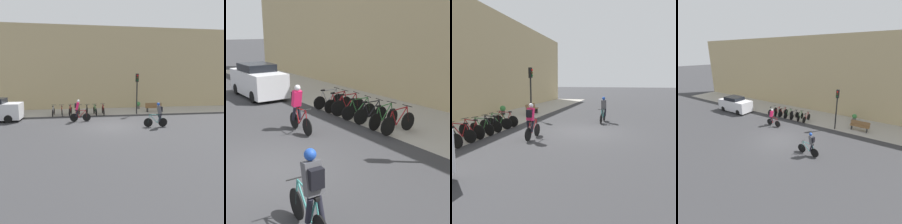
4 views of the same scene
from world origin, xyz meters
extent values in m
plane|color=#333335|center=(0.00, 0.00, 0.00)|extent=(200.00, 200.00, 0.00)
cube|color=#A39E93|center=(0.00, 6.75, 0.00)|extent=(44.00, 4.50, 0.01)
cube|color=tan|center=(0.00, 9.30, 4.45)|extent=(44.00, 0.60, 8.90)
cylinder|color=black|center=(-1.69, 2.13, 0.32)|extent=(0.65, 0.04, 0.65)
cylinder|color=black|center=(-2.70, 2.13, 0.32)|extent=(0.65, 0.04, 0.65)
cylinder|color=maroon|center=(-2.04, 2.13, 0.61)|extent=(0.56, 0.04, 0.62)
cylinder|color=maroon|center=(-2.41, 2.13, 0.59)|extent=(0.26, 0.04, 0.58)
cylinder|color=maroon|center=(-2.15, 2.13, 0.89)|extent=(0.75, 0.04, 0.07)
cylinder|color=maroon|center=(-2.50, 2.13, 0.32)|extent=(0.41, 0.03, 0.05)
cylinder|color=maroon|center=(-2.61, 2.13, 0.60)|extent=(0.21, 0.03, 0.56)
cylinder|color=maroon|center=(-1.73, 2.13, 0.61)|extent=(0.12, 0.04, 0.58)
cylinder|color=black|center=(-1.77, 2.13, 0.94)|extent=(0.03, 0.46, 0.03)
cube|color=black|center=(-2.52, 2.13, 0.91)|extent=(0.20, 0.08, 0.06)
cube|color=#EA1E56|center=(-2.42, 2.13, 1.24)|extent=(0.32, 0.32, 0.63)
sphere|color=silver|center=(-2.34, 2.13, 1.65)|extent=(0.22, 0.22, 0.22)
cylinder|color=black|center=(-2.47, 2.02, 0.67)|extent=(0.28, 0.11, 0.56)
cylinder|color=black|center=(-2.47, 2.24, 0.67)|extent=(0.24, 0.11, 0.56)
cube|color=black|center=(-2.56, 2.13, 1.29)|extent=(0.14, 0.26, 0.36)
cylinder|color=black|center=(2.58, -0.58, 0.32)|extent=(0.65, 0.09, 0.65)
cylinder|color=black|center=(3.65, -0.67, 0.32)|extent=(0.65, 0.09, 0.65)
cylinder|color=teal|center=(2.94, -0.61, 0.60)|extent=(0.59, 0.09, 0.62)
cylinder|color=teal|center=(3.34, -0.64, 0.59)|extent=(0.28, 0.06, 0.58)
cylinder|color=teal|center=(3.06, -0.62, 0.89)|extent=(0.80, 0.10, 0.07)
cylinder|color=teal|center=(3.43, -0.65, 0.31)|extent=(0.43, 0.07, 0.05)
cylinder|color=teal|center=(3.55, -0.66, 0.60)|extent=(0.23, 0.05, 0.56)
cylinder|color=teal|center=(2.62, -0.58, 0.61)|extent=(0.12, 0.05, 0.59)
cylinder|color=black|center=(2.67, -0.59, 0.94)|extent=(0.06, 0.46, 0.03)
cube|color=black|center=(3.46, -0.65, 0.91)|extent=(0.21, 0.10, 0.06)
cube|color=#4C4C51|center=(3.36, -0.64, 1.24)|extent=(0.34, 0.34, 0.63)
sphere|color=#1E47AD|center=(3.28, -0.64, 1.65)|extent=(0.24, 0.24, 0.22)
cylinder|color=black|center=(3.41, -0.54, 0.67)|extent=(0.28, 0.13, 0.56)
cylinder|color=black|center=(3.40, -0.76, 0.67)|extent=(0.25, 0.13, 0.56)
cube|color=black|center=(3.50, -0.65, 1.29)|extent=(0.16, 0.27, 0.36)
cylinder|color=black|center=(-4.60, 5.54, 0.32)|extent=(0.05, 0.64, 0.64)
cylinder|color=black|center=(-4.62, 4.48, 0.32)|extent=(0.05, 0.64, 0.64)
cylinder|color=#99999E|center=(-4.60, 5.18, 0.60)|extent=(0.05, 0.58, 0.62)
cylinder|color=#99999E|center=(-4.61, 4.79, 0.59)|extent=(0.05, 0.27, 0.58)
cylinder|color=#99999E|center=(-4.61, 5.06, 0.88)|extent=(0.05, 0.78, 0.07)
cylinder|color=#99999E|center=(-4.61, 4.69, 0.31)|extent=(0.04, 0.42, 0.05)
cylinder|color=#99999E|center=(-4.62, 4.58, 0.59)|extent=(0.04, 0.22, 0.56)
cylinder|color=#99999E|center=(-4.60, 5.50, 0.61)|extent=(0.04, 0.12, 0.59)
cylinder|color=black|center=(-4.60, 5.45, 0.94)|extent=(0.46, 0.04, 0.03)
cube|color=black|center=(-4.61, 4.67, 0.91)|extent=(0.08, 0.20, 0.06)
cylinder|color=black|center=(-3.90, 5.51, 0.31)|extent=(0.11, 0.63, 0.63)
cylinder|color=black|center=(-3.79, 4.51, 0.31)|extent=(0.11, 0.63, 0.63)
cylinder|color=maroon|center=(-3.86, 5.17, 0.60)|extent=(0.10, 0.56, 0.62)
cylinder|color=maroon|center=(-3.82, 4.80, 0.58)|extent=(0.07, 0.26, 0.58)
cylinder|color=maroon|center=(-3.85, 5.06, 0.88)|extent=(0.13, 0.75, 0.07)
cylinder|color=maroon|center=(-3.81, 4.71, 0.31)|extent=(0.08, 0.41, 0.05)
cylinder|color=maroon|center=(-3.80, 4.60, 0.59)|extent=(0.06, 0.21, 0.56)
cylinder|color=maroon|center=(-3.90, 5.47, 0.60)|extent=(0.05, 0.12, 0.58)
cylinder|color=black|center=(-3.89, 5.43, 0.93)|extent=(0.46, 0.08, 0.03)
cube|color=black|center=(-3.81, 4.69, 0.90)|extent=(0.10, 0.21, 0.06)
cylinder|color=black|center=(-3.02, 5.50, 0.36)|extent=(0.12, 0.72, 0.72)
cylinder|color=black|center=(-3.14, 4.53, 0.36)|extent=(0.12, 0.72, 0.72)
cylinder|color=maroon|center=(-3.06, 5.17, 0.64)|extent=(0.10, 0.54, 0.62)
cylinder|color=maroon|center=(-3.11, 4.81, 0.62)|extent=(0.07, 0.26, 0.58)
cylinder|color=maroon|center=(-3.08, 5.06, 0.92)|extent=(0.13, 0.72, 0.07)
cylinder|color=maroon|center=(-3.12, 4.72, 0.35)|extent=(0.08, 0.39, 0.05)
cylinder|color=maroon|center=(-3.13, 4.61, 0.63)|extent=(0.06, 0.21, 0.56)
cylinder|color=maroon|center=(-3.03, 5.46, 0.65)|extent=(0.05, 0.12, 0.58)
cylinder|color=black|center=(-3.03, 5.42, 0.98)|extent=(0.46, 0.08, 0.03)
cube|color=black|center=(-3.12, 4.70, 0.95)|extent=(0.10, 0.21, 0.06)
cylinder|color=black|center=(-2.25, 5.53, 0.31)|extent=(0.11, 0.62, 0.62)
cylinder|color=black|center=(-2.38, 4.49, 0.31)|extent=(0.11, 0.62, 0.62)
cylinder|color=#2D6B33|center=(-2.30, 5.18, 0.59)|extent=(0.11, 0.58, 0.62)
cylinder|color=#2D6B33|center=(-2.34, 4.79, 0.58)|extent=(0.07, 0.27, 0.58)
cylinder|color=#2D6B33|center=(-2.31, 5.06, 0.87)|extent=(0.13, 0.78, 0.07)
cylinder|color=#2D6B33|center=(-2.36, 4.70, 0.30)|extent=(0.08, 0.42, 0.05)
cylinder|color=#2D6B33|center=(-2.37, 4.58, 0.58)|extent=(0.06, 0.22, 0.56)
cylinder|color=#2D6B33|center=(-2.26, 5.49, 0.60)|extent=(0.05, 0.12, 0.59)
cylinder|color=black|center=(-2.26, 5.45, 0.93)|extent=(0.46, 0.08, 0.03)
cube|color=black|center=(-2.36, 4.68, 0.90)|extent=(0.10, 0.21, 0.06)
cylinder|color=black|center=(-1.49, 5.48, 0.32)|extent=(0.12, 0.64, 0.64)
cylinder|color=black|center=(-1.61, 4.54, 0.32)|extent=(0.12, 0.64, 0.64)
cylinder|color=black|center=(-1.53, 5.16, 0.60)|extent=(0.11, 0.53, 0.62)
cylinder|color=black|center=(-1.58, 4.81, 0.59)|extent=(0.07, 0.25, 0.58)
cylinder|color=black|center=(-1.55, 5.06, 0.89)|extent=(0.13, 0.71, 0.07)
cylinder|color=black|center=(-1.59, 4.73, 0.31)|extent=(0.08, 0.38, 0.05)
cylinder|color=black|center=(-1.60, 4.62, 0.60)|extent=(0.06, 0.20, 0.56)
cylinder|color=black|center=(-1.50, 5.45, 0.61)|extent=(0.05, 0.12, 0.58)
cylinder|color=black|center=(-1.50, 5.41, 0.94)|extent=(0.46, 0.09, 0.03)
cube|color=black|center=(-1.59, 4.71, 0.91)|extent=(0.10, 0.21, 0.06)
cylinder|color=black|center=(-0.85, 5.52, 0.33)|extent=(0.11, 0.66, 0.66)
cylinder|color=black|center=(-0.73, 4.50, 0.33)|extent=(0.11, 0.66, 0.66)
cylinder|color=#2D6B33|center=(-0.81, 5.18, 0.61)|extent=(0.11, 0.57, 0.62)
cylinder|color=#2D6B33|center=(-0.76, 4.80, 0.60)|extent=(0.07, 0.27, 0.58)
cylinder|color=#2D6B33|center=(-0.79, 5.06, 0.90)|extent=(0.13, 0.76, 0.07)
cylinder|color=#2D6B33|center=(-0.75, 4.70, 0.32)|extent=(0.08, 0.41, 0.05)
cylinder|color=#2D6B33|center=(-0.74, 4.59, 0.61)|extent=(0.06, 0.22, 0.56)
cylinder|color=#2D6B33|center=(-0.84, 5.48, 0.62)|extent=(0.05, 0.12, 0.59)
cylinder|color=black|center=(-0.84, 5.44, 0.95)|extent=(0.46, 0.08, 0.03)
cube|color=black|center=(-0.75, 4.68, 0.92)|extent=(0.10, 0.21, 0.06)
cylinder|color=black|center=(-0.03, 5.54, 0.35)|extent=(0.05, 0.70, 0.70)
cylinder|color=black|center=(-0.02, 4.49, 0.35)|extent=(0.05, 0.70, 0.70)
cylinder|color=maroon|center=(-0.03, 5.18, 0.63)|extent=(0.05, 0.58, 0.62)
cylinder|color=maroon|center=(-0.02, 4.79, 0.61)|extent=(0.04, 0.27, 0.58)
cylinder|color=maroon|center=(-0.03, 5.06, 0.91)|extent=(0.05, 0.78, 0.07)
cylinder|color=maroon|center=(-0.02, 4.70, 0.34)|extent=(0.04, 0.42, 0.05)
cylinder|color=maroon|center=(-0.02, 4.58, 0.62)|extent=(0.04, 0.22, 0.56)
cylinder|color=maroon|center=(-0.03, 5.49, 0.64)|extent=(0.04, 0.12, 0.59)
cylinder|color=black|center=(-0.03, 5.45, 0.97)|extent=(0.46, 0.03, 0.03)
cube|color=black|center=(-0.02, 4.68, 0.94)|extent=(0.08, 0.20, 0.06)
cylinder|color=black|center=(3.18, 4.79, 1.91)|extent=(0.12, 0.12, 3.82)
cube|color=black|center=(3.18, 4.79, 3.44)|extent=(0.26, 0.20, 0.76)
sphere|color=red|center=(3.18, 4.66, 3.65)|extent=(0.15, 0.15, 0.15)
sphere|color=#4C380A|center=(3.18, 4.66, 3.44)|extent=(0.15, 0.15, 0.15)
sphere|color=#0C4719|center=(3.18, 4.66, 3.23)|extent=(0.15, 0.15, 0.15)
cube|color=brown|center=(5.23, 5.65, 0.45)|extent=(1.72, 0.40, 0.08)
cube|color=brown|center=(5.23, 5.83, 0.69)|extent=(1.72, 0.12, 0.40)
cube|color=#2D2D2D|center=(4.54, 5.65, 0.23)|extent=(0.08, 0.36, 0.45)
cube|color=#2D2D2D|center=(5.92, 5.65, 0.23)|extent=(0.08, 0.36, 0.45)
cylinder|color=black|center=(-7.75, 2.41, 0.31)|extent=(0.62, 0.20, 0.62)
cylinder|color=black|center=(-7.75, 4.05, 0.31)|extent=(0.62, 0.20, 0.62)
cylinder|color=#56514C|center=(4.21, 7.91, 0.16)|extent=(0.36, 0.36, 0.32)
sphere|color=#387A3D|center=(4.21, 7.91, 0.54)|extent=(0.48, 0.48, 0.48)
camera|label=1|loc=(-2.34, -15.27, 3.67)|focal=35.00mm
camera|label=2|loc=(7.61, -3.13, 3.75)|focal=50.00mm
camera|label=3|loc=(-11.77, -2.41, 2.78)|focal=35.00mm
camera|label=4|loc=(8.05, -10.48, 6.91)|focal=28.00mm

